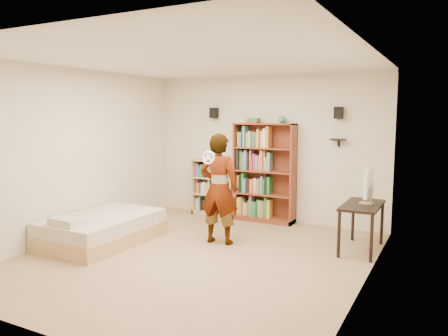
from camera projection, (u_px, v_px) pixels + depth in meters
The scene contains 14 objects.
ground at pixel (196, 257), 6.09m from camera, with size 4.50×5.00×0.01m, color tan.
room_shell at pixel (195, 130), 5.88m from camera, with size 4.52×5.02×2.71m.
crown_molding at pixel (195, 61), 5.76m from camera, with size 4.50×5.00×0.06m.
speaker_left at pixel (214, 113), 8.44m from camera, with size 0.14×0.12×0.20m, color black.
speaker_right at pixel (339, 113), 7.33m from camera, with size 0.14×0.12×0.20m, color black.
wall_shelf at pixel (338, 139), 7.39m from camera, with size 0.25×0.16×0.03m, color black.
tall_bookshelf at pixel (264, 173), 8.01m from camera, with size 1.15×0.33×1.81m, color brown, non-canonical shape.
low_bookshelf at pixel (215, 188), 8.54m from camera, with size 0.87×0.33×1.09m, color tan, non-canonical shape.
computer_desk at pixel (361, 227), 6.33m from camera, with size 0.51×1.01×0.69m, color black, non-canonical shape.
imac at pixel (367, 186), 6.26m from camera, with size 0.10×0.52×0.52m, color white, non-canonical shape.
daybed at pixel (102, 226), 6.73m from camera, with size 1.18×1.81×0.54m, color beige, non-canonical shape.
person at pixel (219, 189), 6.64m from camera, with size 0.62×0.41×1.70m, color black.
wii_wheel at pixel (208, 158), 6.30m from camera, with size 0.21×0.21×0.04m, color white.
navy_bag at pixel (218, 204), 8.55m from camera, with size 0.34×0.22×0.45m, color black, non-canonical shape.
Camera 1 is at (3.09, -5.03, 1.97)m, focal length 35.00 mm.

